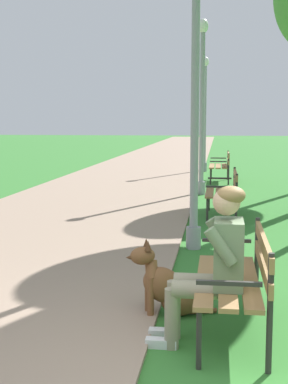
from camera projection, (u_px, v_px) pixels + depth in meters
The scene contains 9 objects.
paved_path at pixel (165, 155), 27.26m from camera, with size 4.17×60.00×0.04m, color gray.
park_bench_near at pixel (240, 273), 4.51m from camera, with size 0.55×1.50×0.85m.
park_bench_mid at pixel (225, 189), 10.04m from camera, with size 0.55×1.50×0.85m.
park_bench_far at pixel (222, 164), 15.71m from camera, with size 0.55×1.50×0.85m.
person_seated_on_near_bench at pixel (214, 260), 4.27m from camera, with size 0.74×0.49×1.25m.
dog_brown at pixel (169, 288), 4.97m from camera, with size 0.81×0.41×0.71m.
lamp_post_near at pixel (195, 64), 7.32m from camera, with size 0.24×0.24×4.77m.
lamp_post_mid at pixel (202, 105), 12.91m from camera, with size 0.24×0.24×4.01m.
lamp_post_far at pixel (205, 113), 18.78m from camera, with size 0.24×0.24×3.82m.
Camera 1 is at (0.19, -3.16, 1.74)m, focal length 52.46 mm.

